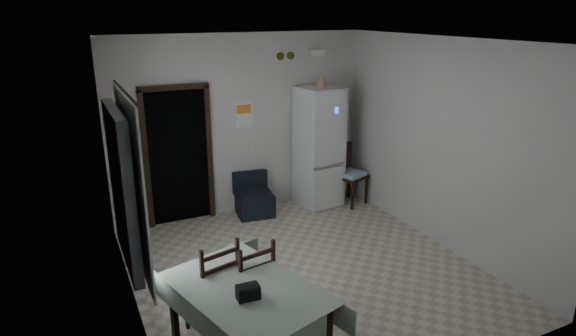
% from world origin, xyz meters
% --- Properties ---
extents(ground, '(4.50, 4.50, 0.00)m').
position_xyz_m(ground, '(0.00, 0.00, 0.00)').
color(ground, '#C0B59D').
rests_on(ground, ground).
extents(ceiling, '(4.20, 4.50, 0.02)m').
position_xyz_m(ceiling, '(0.00, 0.00, 2.90)').
color(ceiling, white).
rests_on(ceiling, ground).
extents(wall_back, '(4.20, 0.02, 2.90)m').
position_xyz_m(wall_back, '(0.00, 2.25, 1.45)').
color(wall_back, beige).
rests_on(wall_back, ground).
extents(wall_front, '(4.20, 0.02, 2.90)m').
position_xyz_m(wall_front, '(0.00, -2.25, 1.45)').
color(wall_front, beige).
rests_on(wall_front, ground).
extents(wall_left, '(0.02, 4.50, 2.90)m').
position_xyz_m(wall_left, '(-2.10, 0.00, 1.45)').
color(wall_left, beige).
rests_on(wall_left, ground).
extents(wall_right, '(0.02, 4.50, 2.90)m').
position_xyz_m(wall_right, '(2.10, 0.00, 1.45)').
color(wall_right, beige).
rests_on(wall_right, ground).
extents(doorway, '(1.06, 0.52, 2.22)m').
position_xyz_m(doorway, '(-1.05, 2.45, 1.06)').
color(doorway, black).
rests_on(doorway, ground).
extents(window_recess, '(0.10, 1.20, 1.60)m').
position_xyz_m(window_recess, '(-2.15, -0.20, 1.55)').
color(window_recess, silver).
rests_on(window_recess, ground).
extents(curtain, '(0.02, 1.45, 1.85)m').
position_xyz_m(curtain, '(-2.04, -0.20, 1.55)').
color(curtain, white).
rests_on(curtain, ground).
extents(curtain_rod, '(0.02, 1.60, 0.02)m').
position_xyz_m(curtain_rod, '(-2.03, -0.20, 2.50)').
color(curtain_rod, black).
rests_on(curtain_rod, ground).
extents(calendar, '(0.28, 0.02, 0.40)m').
position_xyz_m(calendar, '(0.05, 2.24, 1.62)').
color(calendar, white).
rests_on(calendar, ground).
extents(calendar_image, '(0.24, 0.01, 0.14)m').
position_xyz_m(calendar_image, '(0.05, 2.23, 1.72)').
color(calendar_image, orange).
rests_on(calendar_image, ground).
extents(light_switch, '(0.08, 0.02, 0.12)m').
position_xyz_m(light_switch, '(0.15, 2.24, 1.10)').
color(light_switch, beige).
rests_on(light_switch, ground).
extents(vent_left, '(0.12, 0.03, 0.12)m').
position_xyz_m(vent_left, '(0.70, 2.23, 2.52)').
color(vent_left, brown).
rests_on(vent_left, ground).
extents(vent_right, '(0.12, 0.03, 0.12)m').
position_xyz_m(vent_right, '(0.88, 2.23, 2.52)').
color(vent_right, brown).
rests_on(vent_right, ground).
extents(emergency_light, '(0.25, 0.07, 0.09)m').
position_xyz_m(emergency_light, '(1.35, 2.21, 2.55)').
color(emergency_light, white).
rests_on(emergency_light, ground).
extents(fridge, '(0.73, 0.73, 2.03)m').
position_xyz_m(fridge, '(1.27, 1.93, 1.02)').
color(fridge, white).
rests_on(fridge, ground).
extents(tan_cone, '(0.23, 0.23, 0.18)m').
position_xyz_m(tan_cone, '(1.29, 1.96, 2.12)').
color(tan_cone, tan).
rests_on(tan_cone, fridge).
extents(navy_seat, '(0.64, 0.63, 0.69)m').
position_xyz_m(navy_seat, '(0.08, 1.93, 0.35)').
color(navy_seat, black).
rests_on(navy_seat, ground).
extents(corner_chair, '(0.57, 0.57, 1.04)m').
position_xyz_m(corner_chair, '(1.77, 1.67, 0.52)').
color(corner_chair, black).
rests_on(corner_chair, ground).
extents(dining_table, '(1.39, 1.76, 0.80)m').
position_xyz_m(dining_table, '(-1.28, -1.27, 0.40)').
color(dining_table, '#9EB399').
rests_on(dining_table, ground).
extents(black_bag, '(0.21, 0.13, 0.13)m').
position_xyz_m(black_bag, '(-1.32, -1.44, 0.87)').
color(black_bag, black).
rests_on(black_bag, dining_table).
extents(dining_chair_far_left, '(0.56, 0.56, 1.09)m').
position_xyz_m(dining_chair_far_left, '(-1.44, -0.69, 0.55)').
color(dining_chair_far_left, black).
rests_on(dining_chair_far_left, ground).
extents(dining_chair_far_right, '(0.51, 0.51, 1.04)m').
position_xyz_m(dining_chair_far_right, '(-1.07, -0.76, 0.52)').
color(dining_chair_far_right, black).
rests_on(dining_chair_far_right, ground).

